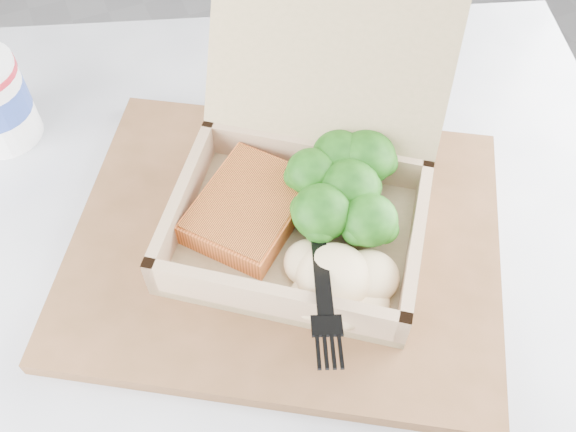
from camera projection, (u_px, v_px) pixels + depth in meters
name	position (u px, v px, depth m)	size (l,w,h in m)	color
cafe_table	(252.00, 382.00, 0.71)	(1.00, 1.00, 0.73)	black
serving_tray	(286.00, 242.00, 0.58)	(0.38, 0.31, 0.02)	brown
takeout_container	(307.00, 170.00, 0.56)	(0.33, 0.33, 0.19)	tan
salmon_fillet	(250.00, 208.00, 0.57)	(0.08, 0.11, 0.02)	orange
broccoli_pile	(349.00, 193.00, 0.57)	(0.13, 0.13, 0.05)	#2C7C1B
mashed_potatoes	(334.00, 276.00, 0.52)	(0.10, 0.09, 0.03)	beige
plastic_fork	(319.00, 239.00, 0.53)	(0.08, 0.16, 0.03)	black
receipt	(303.00, 83.00, 0.72)	(0.08, 0.14, 0.00)	silver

